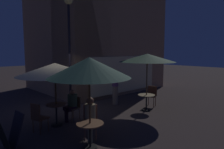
# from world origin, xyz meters

# --- Properties ---
(ground_plane) EXTENTS (60.00, 60.00, 0.00)m
(ground_plane) POSITION_xyz_m (0.00, 0.00, 0.00)
(ground_plane) COLOR #382D2B
(cafe_building) EXTENTS (7.56, 6.62, 9.22)m
(cafe_building) POSITION_xyz_m (3.92, 3.48, 4.61)
(cafe_building) COLOR tan
(cafe_building) RESTS_ON ground
(street_lamp_near_corner) EXTENTS (0.38, 0.38, 4.90)m
(street_lamp_near_corner) POSITION_xyz_m (0.59, 0.64, 3.61)
(street_lamp_near_corner) COLOR black
(street_lamp_near_corner) RESTS_ON ground
(menu_sandwich_board) EXTENTS (0.70, 0.59, 0.95)m
(menu_sandwich_board) POSITION_xyz_m (-2.50, -1.29, 0.49)
(menu_sandwich_board) COLOR black
(menu_sandwich_board) RESTS_ON ground
(cafe_table_0) EXTENTS (0.70, 0.70, 0.78)m
(cafe_table_0) POSITION_xyz_m (-0.72, -0.52, 0.55)
(cafe_table_0) COLOR black
(cafe_table_0) RESTS_ON ground
(cafe_table_1) EXTENTS (0.74, 0.74, 0.71)m
(cafe_table_1) POSITION_xyz_m (3.05, -1.57, 0.52)
(cafe_table_1) COLOR black
(cafe_table_1) RESTS_ON ground
(cafe_table_2) EXTENTS (0.73, 0.73, 0.72)m
(cafe_table_2) POSITION_xyz_m (-0.90, -2.73, 0.53)
(cafe_table_2) COLOR black
(cafe_table_2) RESTS_ON ground
(patio_umbrella_0) EXTENTS (2.57, 2.57, 2.21)m
(patio_umbrella_0) POSITION_xyz_m (-0.72, -0.52, 1.99)
(patio_umbrella_0) COLOR black
(patio_umbrella_0) RESTS_ON ground
(patio_umbrella_1) EXTENTS (2.41, 2.41, 2.50)m
(patio_umbrella_1) POSITION_xyz_m (3.05, -1.57, 2.31)
(patio_umbrella_1) COLOR black
(patio_umbrella_1) RESTS_ON ground
(patio_umbrella_2) EXTENTS (2.17, 2.17, 2.47)m
(patio_umbrella_2) POSITION_xyz_m (-0.90, -2.73, 2.19)
(patio_umbrella_2) COLOR black
(patio_umbrella_2) RESTS_ON ground
(cafe_chair_0) EXTENTS (0.51, 0.51, 0.98)m
(cafe_chair_0) POSITION_xyz_m (-1.47, -0.75, 0.58)
(cafe_chair_0) COLOR brown
(cafe_chair_0) RESTS_ON ground
(cafe_chair_1) EXTENTS (0.49, 0.49, 0.88)m
(cafe_chair_1) POSITION_xyz_m (0.10, -0.41, 0.54)
(cafe_chair_1) COLOR brown
(cafe_chair_1) RESTS_ON ground
(cafe_chair_2) EXTENTS (0.56, 0.56, 0.95)m
(cafe_chair_2) POSITION_xyz_m (3.88, -1.25, 0.58)
(cafe_chair_2) COLOR brown
(cafe_chair_2) RESTS_ON ground
(cafe_chair_3) EXTENTS (0.60, 0.60, 0.98)m
(cafe_chair_3) POSITION_xyz_m (-0.42, -2.11, 0.59)
(cafe_chair_3) COLOR brown
(cafe_chair_3) RESTS_ON ground
(patron_seated_0) EXTENTS (0.55, 0.41, 1.18)m
(patron_seated_0) POSITION_xyz_m (-0.04, -0.43, 0.67)
(patron_seated_0) COLOR black
(patron_seated_0) RESTS_ON ground
(patron_seated_1) EXTENTS (0.48, 0.50, 1.26)m
(patron_seated_1) POSITION_xyz_m (-0.51, -2.23, 0.71)
(patron_seated_1) COLOR #767054
(patron_seated_1) RESTS_ON ground
(patron_standing_2) EXTENTS (0.31, 0.31, 1.72)m
(patron_standing_2) POSITION_xyz_m (2.81, 0.15, 0.87)
(patron_standing_2) COLOR #816D5E
(patron_standing_2) RESTS_ON ground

